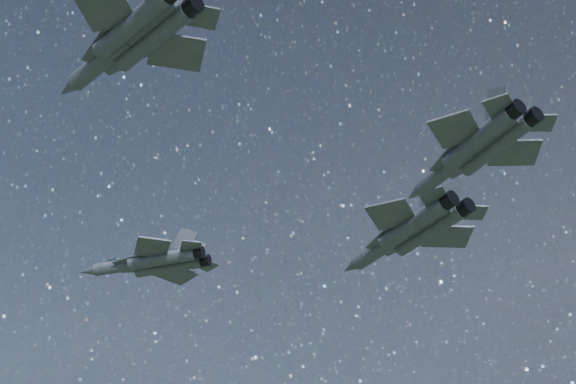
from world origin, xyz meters
The scene contains 4 objects.
jet_lead centered at (-19.34, 0.98, 145.89)m, with size 15.67×10.40×3.99m.
jet_left centered at (5.74, 12.41, 145.90)m, with size 19.21×12.94×4.85m.
jet_right centered at (4.95, -25.17, 144.82)m, with size 16.61×11.60×4.18m.
jet_slot centered at (18.89, 1.05, 143.70)m, with size 16.34×10.83×4.16m.
Camera 1 is at (43.12, -55.30, 99.70)m, focal length 55.00 mm.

